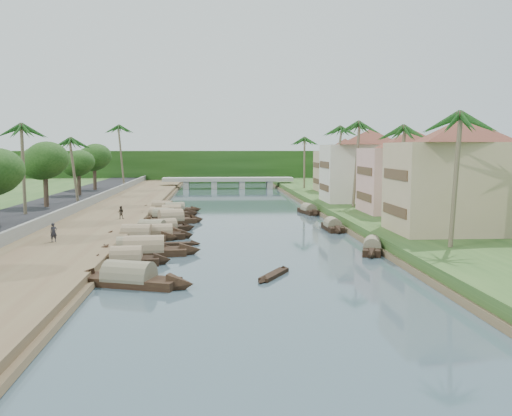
{
  "coord_description": "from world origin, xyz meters",
  "views": [
    {
      "loc": [
        -3.01,
        -51.25,
        8.7
      ],
      "look_at": [
        1.68,
        12.34,
        2.0
      ],
      "focal_mm": 40.0,
      "sensor_mm": 36.0,
      "label": 1
    }
  ],
  "objects": [
    {
      "name": "tree_4",
      "position": [
        -24.0,
        39.14,
        6.25
      ],
      "size": [
        4.47,
        4.47,
        6.78
      ],
      "color": "#49382A",
      "rests_on": "ground"
    },
    {
      "name": "building_mid",
      "position": [
        19.99,
        14.0,
        6.13
      ],
      "size": [
        14.11,
        14.11,
        9.7
      ],
      "color": "#DAA19A",
      "rests_on": "right_bank"
    },
    {
      "name": "sampan_13",
      "position": [
        -10.12,
        27.53,
        0.41
      ],
      "size": [
        8.03,
        3.11,
        2.16
      ],
      "rotation": [
        0.0,
        0.0,
        -0.19
      ],
      "color": "black",
      "rests_on": "ground"
    },
    {
      "name": "retaining_wall",
      "position": [
        -20.2,
        20.0,
        1.35
      ],
      "size": [
        0.4,
        180.0,
        1.1
      ],
      "primitive_type": "cube",
      "color": "slate",
      "rests_on": "left_bank"
    },
    {
      "name": "palm_0",
      "position": [
        15.0,
        -9.63,
        10.96
      ],
      "size": [
        3.2,
        3.2,
        11.55
      ],
      "color": "brown",
      "rests_on": "ground"
    },
    {
      "name": "tree_3",
      "position": [
        -24.0,
        21.55,
        7.05
      ],
      "size": [
        5.26,
        5.26,
        7.9
      ],
      "color": "#49382A",
      "rests_on": "ground"
    },
    {
      "name": "building_far",
      "position": [
        18.99,
        28.0,
        6.38
      ],
      "size": [
        15.59,
        15.59,
        10.2
      ],
      "color": "beige",
      "rests_on": "right_bank"
    },
    {
      "name": "road",
      "position": [
        -24.5,
        20.0,
        0.7
      ],
      "size": [
        8.0,
        180.0,
        1.4
      ],
      "primitive_type": "cube",
      "color": "black",
      "rests_on": "ground"
    },
    {
      "name": "palm_2",
      "position": [
        15.0,
        20.73,
        11.62
      ],
      "size": [
        3.2,
        3.2,
        12.24
      ],
      "color": "brown",
      "rests_on": "ground"
    },
    {
      "name": "sampan_9",
      "position": [
        -9.11,
        18.5,
        0.41
      ],
      "size": [
        7.68,
        2.87,
        1.95
      ],
      "rotation": [
        0.0,
        0.0,
        -0.19
      ],
      "color": "black",
      "rests_on": "ground"
    },
    {
      "name": "treeline",
      "position": [
        0.0,
        100.0,
        4.0
      ],
      "size": [
        120.0,
        14.0,
        8.0
      ],
      "color": "#16350E",
      "rests_on": "ground"
    },
    {
      "name": "canoe_1",
      "position": [
        -6.66,
        -0.32,
        0.1
      ],
      "size": [
        4.93,
        1.27,
        0.79
      ],
      "rotation": [
        0.0,
        0.0,
        0.1
      ],
      "color": "black",
      "rests_on": "ground"
    },
    {
      "name": "sampan_12",
      "position": [
        -8.41,
        26.65,
        0.41
      ],
      "size": [
        7.78,
        3.03,
        1.87
      ],
      "rotation": [
        0.0,
        0.0,
        0.22
      ],
      "color": "black",
      "rests_on": "ground"
    },
    {
      "name": "canoe_2",
      "position": [
        -10.86,
        19.85,
        0.1
      ],
      "size": [
        5.26,
        0.8,
        0.76
      ],
      "rotation": [
        0.0,
        0.0,
        0.01
      ],
      "color": "black",
      "rests_on": "ground"
    },
    {
      "name": "bridge",
      "position": [
        0.0,
        72.0,
        1.72
      ],
      "size": [
        28.0,
        4.0,
        2.4
      ],
      "color": "#9A9990",
      "rests_on": "ground"
    },
    {
      "name": "palm_3",
      "position": [
        16.0,
        37.84,
        11.67
      ],
      "size": [
        3.2,
        3.2,
        12.26
      ],
      "color": "brown",
      "rests_on": "ground"
    },
    {
      "name": "person_far",
      "position": [
        -13.51,
        13.33,
        1.52
      ],
      "size": [
        0.72,
        0.57,
        1.44
      ],
      "primitive_type": "imported",
      "rotation": [
        0.0,
        0.0,
        3.11
      ],
      "color": "#312B22",
      "rests_on": "left_bank"
    },
    {
      "name": "sampan_7",
      "position": [
        -8.22,
        8.3,
        0.41
      ],
      "size": [
        6.98,
        4.05,
        1.91
      ],
      "rotation": [
        0.0,
        0.0,
        0.4
      ],
      "color": "black",
      "rests_on": "ground"
    },
    {
      "name": "sampan_0",
      "position": [
        -8.44,
        -15.24,
        0.42
      ],
      "size": [
        9.12,
        4.77,
        2.36
      ],
      "rotation": [
        0.0,
        0.0,
        -0.35
      ],
      "color": "black",
      "rests_on": "ground"
    },
    {
      "name": "right_bank",
      "position": [
        19.0,
        20.0,
        0.6
      ],
      "size": [
        16.0,
        180.0,
        1.2
      ],
      "primitive_type": "cube",
      "color": "#26471C",
      "rests_on": "ground"
    },
    {
      "name": "palm_8",
      "position": [
        -20.5,
        60.05,
        12.59
      ],
      "size": [
        3.2,
        3.2,
        13.03
      ],
      "color": "brown",
      "rests_on": "ground"
    },
    {
      "name": "sampan_6",
      "position": [
        -9.29,
        6.29,
        0.42
      ],
      "size": [
        7.58,
        4.0,
        2.22
      ],
      "rotation": [
        0.0,
        0.0,
        -0.33
      ],
      "color": "black",
      "rests_on": "ground"
    },
    {
      "name": "sampan_1",
      "position": [
        -9.6,
        -8.74,
        0.41
      ],
      "size": [
        6.91,
        2.01,
        2.06
      ],
      "rotation": [
        0.0,
        0.0,
        0.06
      ],
      "color": "black",
      "rests_on": "ground"
    },
    {
      "name": "sampan_4",
      "position": [
        -10.36,
        2.77,
        0.42
      ],
      "size": [
        8.09,
        2.36,
        2.26
      ],
      "rotation": [
        0.0,
        0.0,
        -0.08
      ],
      "color": "black",
      "rests_on": "ground"
    },
    {
      "name": "sampan_3",
      "position": [
        -9.83,
        -4.0,
        0.41
      ],
      "size": [
        7.49,
        2.16,
        2.02
      ],
      "rotation": [
        0.0,
        0.0,
        0.09
      ],
      "color": "black",
      "rests_on": "ground"
    },
    {
      "name": "tree_6",
      "position": [
        24.0,
        30.47,
        5.87
      ],
      "size": [
        4.44,
        4.44,
        6.58
      ],
      "color": "#49382A",
      "rests_on": "ground"
    },
    {
      "name": "tree_5",
      "position": [
        -24.0,
        51.04,
        6.98
      ],
      "size": [
        5.33,
        5.33,
        7.86
      ],
      "color": "#49382A",
      "rests_on": "ground"
    },
    {
      "name": "left_bank",
      "position": [
        -16.0,
        20.0,
        0.4
      ],
      "size": [
        10.0,
        180.0,
        0.8
      ],
      "primitive_type": "cube",
      "color": "brown",
      "rests_on": "ground"
    },
    {
      "name": "person_near",
      "position": [
        -16.59,
        -2.4,
        1.61
      ],
      "size": [
        0.71,
        0.65,
        1.62
      ],
      "primitive_type": "imported",
      "rotation": [
        0.0,
        0.0,
        0.58
      ],
      "color": "#25242C",
      "rests_on": "left_bank"
    },
    {
      "name": "sampan_5",
      "position": [
        -8.12,
        3.57,
        0.41
      ],
      "size": [
        6.47,
        2.12,
        2.06
      ],
      "rotation": [
        0.0,
        0.0,
        0.08
      ],
      "color": "black",
      "rests_on": "ground"
    },
    {
      "name": "sampan_8",
      "position": [
        -8.03,
        14.91,
        0.42
      ],
      "size": [
        8.24,
        4.09,
        2.45
      ],
      "rotation": [
        0.0,
        0.0,
        0.28
      ],
      "color": "black",
      "rests_on": "ground"
    },
    {
      "name": "sampan_11",
      "position": [
        -8.5,
        22.26,
        0.41
      ],
      "size": [
        7.14,
        1.9,
        2.07
      ],
      "rotation": [
        0.0,
        0.0,
        0.02
      ],
      "color": "black",
      "rests_on": "ground"
    },
    {
      "name": "palm_7",
      "position": [
        14.0,
        55.28,
        10.32
      ],
      "size": [
        3.2,
        3.2,
        10.88
      ],
      "color": "brown",
      "rests_on": "ground"
    },
    {
      "name": "palm_6",
      "position": [
        -22.0,
        28.75,
        9.73
      ],
      "size": [
        3.2,
        3.2,
        10.06
      ],
      "color": "brown",
      "rests_on": "ground"
    },
    {
      "name": "sampan_10",
      "position": [
        -9.76,
        19.24,
        0.41
      ],
      "size": [
        7.21,
        2.46,
        1.99
      ],
      "rotation": [
        0.0,
        0.0,
        -0.14
      ],
      "color": "black",
      "rests_on": "ground"
    },
    {
      "name": "sampan_2",
      "position": [
        -8.74,
        -4.99,
        0.42
      ],
      "size": [
        9.63,
        2.65,
        2.47
      ],
      "rotation": [
        0.0,
        0.0,
        0.08
      ],
      "color": "black",
      "rests_on": "ground"
    },
    {
      "name": "sampan_14",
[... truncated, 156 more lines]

